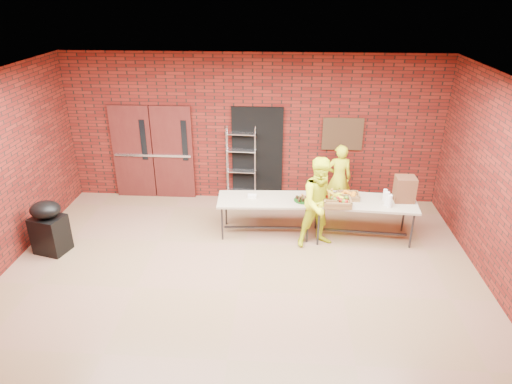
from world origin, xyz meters
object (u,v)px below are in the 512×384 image
coffee_dispenser (405,189)px  volunteer_man (321,203)px  covered_grill (49,227)px  table_left (265,202)px  wire_rack (241,165)px  table_right (364,204)px  volunteer_woman (339,178)px

coffee_dispenser → volunteer_man: bearing=-167.3°
covered_grill → volunteer_man: 4.88m
table_left → covered_grill: 3.93m
coffee_dispenser → covered_grill: bearing=-172.1°
table_left → volunteer_man: (1.02, -0.35, 0.18)m
table_left → covered_grill: covered_grill is taller
wire_rack → covered_grill: bearing=-141.4°
table_left → covered_grill: bearing=-169.7°
table_right → volunteer_man: (-0.82, -0.28, 0.14)m
volunteer_woman → table_left: bearing=31.9°
table_right → covered_grill: covered_grill is taller
volunteer_man → coffee_dispenser: bearing=-5.7°
covered_grill → table_right: bearing=23.1°
wire_rack → volunteer_man: volunteer_man is taller
table_left → table_right: bearing=-5.0°
wire_rack → covered_grill: (-3.23, -2.32, -0.35)m
volunteer_man → wire_rack: bearing=113.7°
table_right → coffee_dispenser: (0.72, 0.06, 0.30)m
wire_rack → table_left: bearing=-64.7°
coffee_dispenser → covered_grill: coffee_dispenser is taller
wire_rack → covered_grill: size_ratio=1.72×
wire_rack → volunteer_woman: wire_rack is taller
table_left → coffee_dispenser: bearing=-3.1°
wire_rack → volunteer_man: 2.40m
volunteer_woman → volunteer_man: bearing=67.5°
volunteer_woman → wire_rack: bearing=-13.7°
coffee_dispenser → volunteer_woman: 1.57m
covered_grill → volunteer_man: (4.84, 0.54, 0.36)m
covered_grill → volunteer_woman: volunteer_woman is taller
wire_rack → volunteer_woman: (2.07, -0.33, -0.12)m
volunteer_man → table_right: bearing=0.7°
coffee_dispenser → volunteer_woman: (-1.07, 1.11, -0.28)m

